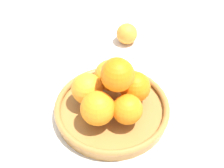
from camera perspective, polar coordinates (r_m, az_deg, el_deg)
name	(u,v)px	position (r m, az deg, el deg)	size (l,w,h in m)	color
ground_plane	(112,113)	(0.77, 0.00, -5.40)	(4.00, 4.00, 0.00)	silver
fruit_bowl	(112,109)	(0.76, 0.00, -4.56)	(0.28, 0.28, 0.03)	#A57238
orange_pile	(112,88)	(0.71, 0.01, -0.73)	(0.19, 0.18, 0.14)	orange
stray_orange	(127,34)	(0.97, 2.74, 9.17)	(0.06, 0.06, 0.06)	orange
drinking_glass	(7,105)	(0.77, -18.59, -3.73)	(0.08, 0.08, 0.09)	white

